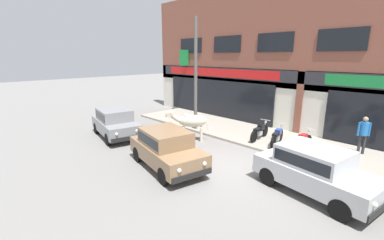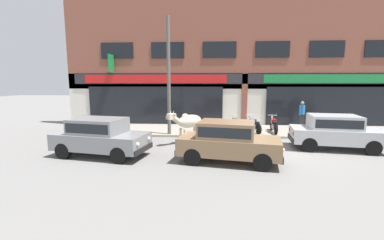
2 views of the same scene
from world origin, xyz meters
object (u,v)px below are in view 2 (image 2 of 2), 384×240
(cow, at_px, (188,122))
(car_0, at_px, (335,130))
(motorcycle_0, at_px, (236,125))
(motorcycle_2, at_px, (274,125))
(pedestrian, at_px, (302,112))
(utility_pole, at_px, (169,77))
(car_2, at_px, (228,140))
(car_1, at_px, (100,135))
(motorcycle_1, at_px, (254,125))

(cow, distance_m, car_0, 6.31)
(motorcycle_0, relative_size, motorcycle_2, 1.00)
(car_0, height_order, pedestrian, pedestrian)
(motorcycle_2, xyz_separation_m, utility_pole, (-5.64, -0.87, 2.61))
(car_0, distance_m, car_2, 5.06)
(car_2, height_order, utility_pole, utility_pole)
(motorcycle_0, height_order, pedestrian, pedestrian)
(car_0, xyz_separation_m, car_2, (-4.62, -2.04, 0.00))
(car_2, distance_m, pedestrian, 8.13)
(car_2, distance_m, utility_pole, 5.58)
(cow, distance_m, car_1, 3.98)
(car_1, bearing_deg, motorcycle_2, 31.14)
(utility_pole, bearing_deg, pedestrian, 16.47)
(car_2, height_order, motorcycle_2, car_2)
(car_1, relative_size, motorcycle_1, 2.13)
(motorcycle_2, bearing_deg, motorcycle_1, -177.33)
(motorcycle_0, height_order, motorcycle_2, same)
(pedestrian, bearing_deg, car_2, -126.61)
(car_0, xyz_separation_m, motorcycle_1, (-2.82, 3.06, -0.31))
(motorcycle_1, relative_size, motorcycle_2, 0.99)
(cow, distance_m, motorcycle_0, 3.45)
(car_0, bearing_deg, car_2, -156.18)
(cow, relative_size, motorcycle_2, 0.93)
(motorcycle_1, xyz_separation_m, motorcycle_2, (1.09, 0.05, 0.00))
(utility_pole, bearing_deg, car_1, -118.89)
(car_0, distance_m, pedestrian, 4.50)
(car_1, relative_size, motorcycle_0, 2.10)
(cow, distance_m, pedestrian, 7.46)
(car_0, bearing_deg, pedestrian, 87.16)
(car_0, bearing_deg, cow, 172.86)
(motorcycle_0, bearing_deg, car_0, -39.69)
(motorcycle_1, bearing_deg, car_1, -145.16)
(cow, distance_m, motorcycle_1, 4.15)
(car_1, distance_m, pedestrian, 11.43)
(motorcycle_0, distance_m, pedestrian, 4.28)
(motorcycle_0, bearing_deg, motorcycle_1, -5.68)
(car_2, distance_m, motorcycle_2, 5.92)
(car_1, bearing_deg, car_0, 9.39)
(cow, distance_m, car_2, 3.27)
(cow, relative_size, car_1, 0.44)
(cow, relative_size, motorcycle_0, 0.93)
(car_2, xyz_separation_m, pedestrian, (4.85, 6.52, 0.29))
(car_0, distance_m, motorcycle_2, 3.57)
(car_1, height_order, utility_pole, utility_pole)
(cow, xyz_separation_m, motorcycle_0, (2.46, 2.37, -0.50))
(car_0, relative_size, car_1, 0.99)
(car_2, bearing_deg, utility_pole, 122.65)
(motorcycle_1, distance_m, utility_pole, 5.30)
(utility_pole, bearing_deg, motorcycle_2, 8.78)
(cow, distance_m, utility_pole, 2.79)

